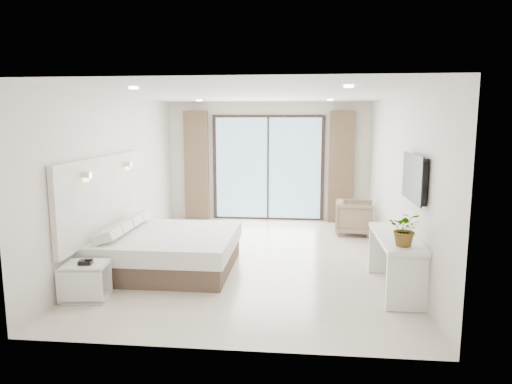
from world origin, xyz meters
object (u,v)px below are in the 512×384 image
console_desk (395,250)px  armchair (355,216)px  nightstand (87,281)px  bed (167,250)px

console_desk → armchair: 3.12m
armchair → nightstand: bearing=140.7°
nightstand → armchair: bearing=38.8°
nightstand → console_desk: console_desk is taller
nightstand → console_desk: 4.09m
bed → console_desk: size_ratio=1.28×
bed → nightstand: bed is taller
console_desk → armchair: console_desk is taller
bed → console_desk: 3.39m
bed → console_desk: console_desk is taller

